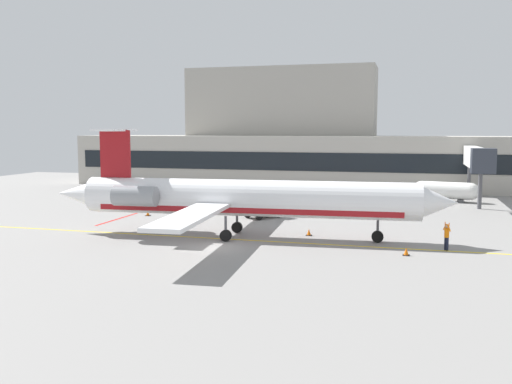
% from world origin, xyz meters
% --- Properties ---
extents(ground, '(120.00, 120.00, 0.11)m').
position_xyz_m(ground, '(-0.00, 0.00, -0.05)').
color(ground, gray).
extents(terminal_building, '(68.02, 12.88, 18.23)m').
position_xyz_m(terminal_building, '(-4.13, 46.64, 6.51)').
color(terminal_building, '#ADA89E').
rests_on(terminal_building, ground).
extents(jet_bridge_west, '(2.40, 16.24, 6.67)m').
position_xyz_m(jet_bridge_west, '(21.23, 31.18, 5.26)').
color(jet_bridge_west, silver).
rests_on(jet_bridge_west, ground).
extents(regional_jet, '(32.72, 26.33, 8.67)m').
position_xyz_m(regional_jet, '(0.80, 4.05, 3.16)').
color(regional_jet, white).
rests_on(regional_jet, ground).
extents(baggage_tug, '(2.37, 3.94, 2.24)m').
position_xyz_m(baggage_tug, '(-8.50, 21.63, 1.00)').
color(baggage_tug, '#19389E').
rests_on(baggage_tug, ground).
extents(pushback_tractor, '(3.48, 4.13, 1.96)m').
position_xyz_m(pushback_tractor, '(12.68, 23.84, 0.91)').
color(pushback_tractor, '#1E4CB2').
rests_on(pushback_tractor, ground).
extents(belt_loader, '(3.57, 3.84, 1.95)m').
position_xyz_m(belt_loader, '(0.20, 14.44, 0.90)').
color(belt_loader, silver).
rests_on(belt_loader, ground).
extents(fuel_tank, '(7.58, 3.11, 2.38)m').
position_xyz_m(fuel_tank, '(18.04, 32.18, 1.34)').
color(fuel_tank, white).
rests_on(fuel_tank, ground).
extents(marshaller, '(0.54, 0.74, 2.03)m').
position_xyz_m(marshaller, '(16.46, 3.27, 1.04)').
color(marshaller, '#191E33').
rests_on(marshaller, ground).
extents(safety_cone_alpha, '(0.47, 0.47, 0.55)m').
position_xyz_m(safety_cone_alpha, '(13.70, 0.78, 0.25)').
color(safety_cone_alpha, orange).
rests_on(safety_cone_alpha, ground).
extents(safety_cone_bravo, '(0.47, 0.47, 0.55)m').
position_xyz_m(safety_cone_bravo, '(-11.50, 12.35, 0.25)').
color(safety_cone_bravo, orange).
rests_on(safety_cone_bravo, ground).
extents(safety_cone_charlie, '(0.47, 0.47, 0.55)m').
position_xyz_m(safety_cone_charlie, '(5.98, 6.21, 0.25)').
color(safety_cone_charlie, orange).
rests_on(safety_cone_charlie, ground).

